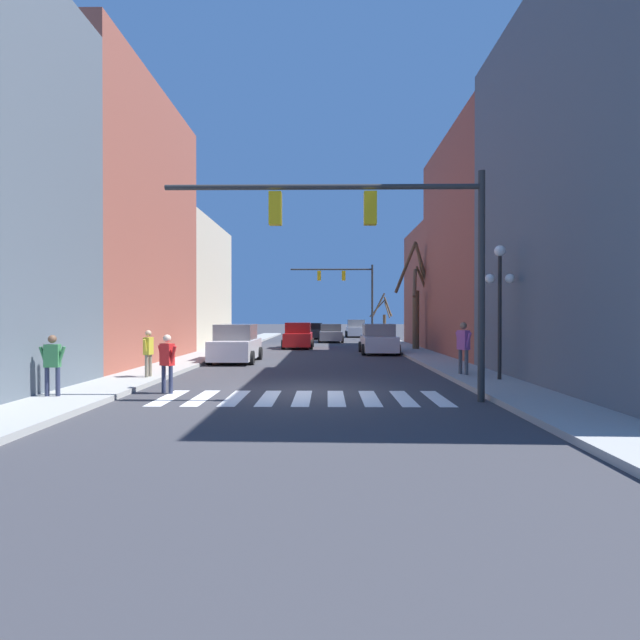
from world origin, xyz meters
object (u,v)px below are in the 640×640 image
(traffic_signal_far, at_px, (349,286))
(street_tree_left_far, at_px, (384,317))
(traffic_signal_near, at_px, (383,231))
(street_tree_left_near, at_px, (416,299))
(car_parked_right_near, at_px, (236,345))
(car_parked_right_mid, at_px, (298,336))
(pedestrian_near_right_corner, at_px, (463,344))
(pedestrian_waiting_at_curb, at_px, (148,349))
(pedestrian_crossing_street, at_px, (167,359))
(car_parked_left_near, at_px, (356,329))
(pedestrian_on_right_sidewalk, at_px, (52,360))
(car_at_intersection, at_px, (378,340))
(street_lamp_right_corner, at_px, (500,284))
(car_driving_toward_lane, at_px, (313,331))
(car_driving_away_lane, at_px, (331,333))

(traffic_signal_far, bearing_deg, street_tree_left_far, 36.56)
(traffic_signal_near, height_order, street_tree_left_near, street_tree_left_near)
(car_parked_right_near, height_order, car_parked_right_mid, car_parked_right_near)
(car_parked_right_mid, height_order, pedestrian_near_right_corner, pedestrian_near_right_corner)
(pedestrian_waiting_at_curb, bearing_deg, pedestrian_near_right_corner, -79.79)
(traffic_signal_far, xyz_separation_m, street_tree_left_near, (3.68, -12.06, -1.57))
(street_tree_left_far, bearing_deg, pedestrian_crossing_street, -107.09)
(car_parked_left_near, height_order, pedestrian_crossing_street, car_parked_left_near)
(pedestrian_crossing_street, height_order, street_tree_left_near, street_tree_left_near)
(traffic_signal_near, bearing_deg, pedestrian_on_right_sidewalk, -178.77)
(pedestrian_near_right_corner, xyz_separation_m, street_tree_left_far, (0.43, 28.27, 0.88))
(car_parked_right_mid, relative_size, pedestrian_crossing_street, 2.46)
(car_at_intersection, bearing_deg, pedestrian_crossing_street, 153.28)
(traffic_signal_near, distance_m, street_tree_left_near, 18.98)
(traffic_signal_far, bearing_deg, street_tree_left_near, -73.04)
(car_parked_left_near, bearing_deg, car_parked_right_near, 165.39)
(street_tree_left_near, bearing_deg, car_parked_right_near, -142.44)
(pedestrian_near_right_corner, bearing_deg, car_parked_left_near, 157.87)
(car_parked_left_near, bearing_deg, street_lamp_right_corner, -175.90)
(traffic_signal_near, distance_m, car_driving_toward_lane, 35.36)
(car_driving_toward_lane, bearing_deg, car_driving_away_lane, 16.47)
(car_at_intersection, relative_size, pedestrian_near_right_corner, 2.31)
(car_parked_right_near, xyz_separation_m, street_tree_left_far, (9.55, 22.14, 1.28))
(street_lamp_right_corner, distance_m, pedestrian_waiting_at_curb, 11.80)
(pedestrian_waiting_at_curb, bearing_deg, street_lamp_right_corner, -86.83)
(traffic_signal_near, height_order, car_at_intersection, traffic_signal_near)
(pedestrian_waiting_at_curb, bearing_deg, traffic_signal_far, -10.83)
(car_driving_away_lane, height_order, car_at_intersection, car_at_intersection)
(traffic_signal_far, distance_m, car_driving_away_lane, 4.54)
(car_at_intersection, bearing_deg, street_tree_left_near, -49.22)
(street_tree_left_far, height_order, street_tree_left_near, street_tree_left_near)
(street_tree_left_near, bearing_deg, car_parked_right_mid, 160.38)
(car_parked_right_mid, bearing_deg, street_tree_left_far, 148.77)
(street_lamp_right_corner, relative_size, car_parked_left_near, 1.03)
(car_parked_right_near, bearing_deg, street_tree_left_far, -23.34)
(traffic_signal_far, distance_m, street_tree_left_near, 12.70)
(street_lamp_right_corner, bearing_deg, pedestrian_on_right_sidewalk, -164.25)
(traffic_signal_near, xyz_separation_m, pedestrian_near_right_corner, (3.35, 4.73, -3.13))
(traffic_signal_near, distance_m, car_parked_right_near, 12.80)
(street_tree_left_far, relative_size, street_tree_left_near, 0.62)
(car_parked_left_near, relative_size, street_tree_left_far, 1.01)
(street_lamp_right_corner, relative_size, pedestrian_waiting_at_curb, 2.76)
(traffic_signal_far, height_order, car_driving_toward_lane, traffic_signal_far)
(car_driving_toward_lane, xyz_separation_m, street_tree_left_near, (6.90, -16.57, 2.55))
(car_parked_left_near, distance_m, street_tree_left_near, 20.88)
(pedestrian_near_right_corner, bearing_deg, car_driving_toward_lane, 166.30)
(traffic_signal_far, distance_m, street_tree_left_far, 4.94)
(car_parked_left_near, xyz_separation_m, pedestrian_on_right_sidewalk, (-10.03, -39.25, 0.24))
(car_driving_toward_lane, bearing_deg, pedestrian_on_right_sidewalk, -9.18)
(car_at_intersection, distance_m, street_tree_left_near, 4.20)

